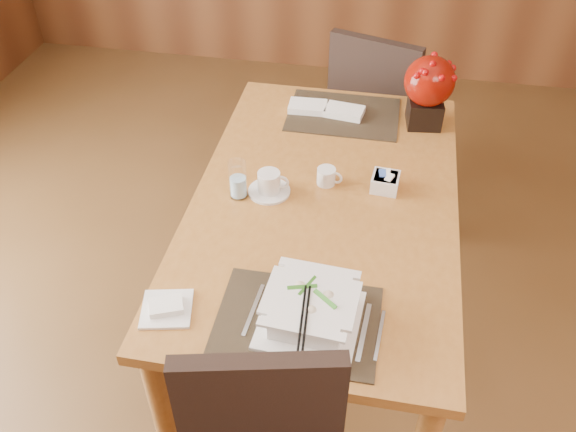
% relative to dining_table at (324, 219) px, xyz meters
% --- Properties ---
extents(dining_table, '(0.90, 1.50, 0.75)m').
position_rel_dining_table_xyz_m(dining_table, '(0.00, 0.00, 0.00)').
color(dining_table, '#A96C2F').
rests_on(dining_table, ground).
extents(placemat_near, '(0.45, 0.33, 0.01)m').
position_rel_dining_table_xyz_m(placemat_near, '(0.00, -0.55, 0.10)').
color(placemat_near, black).
rests_on(placemat_near, dining_table).
extents(placemat_far, '(0.45, 0.33, 0.01)m').
position_rel_dining_table_xyz_m(placemat_far, '(0.00, 0.55, 0.10)').
color(placemat_far, black).
rests_on(placemat_far, dining_table).
extents(soup_setting, '(0.29, 0.29, 0.11)m').
position_rel_dining_table_xyz_m(soup_setting, '(0.03, -0.55, 0.15)').
color(soup_setting, white).
rests_on(soup_setting, dining_table).
extents(coffee_cup, '(0.15, 0.15, 0.08)m').
position_rel_dining_table_xyz_m(coffee_cup, '(-0.20, -0.00, 0.13)').
color(coffee_cup, white).
rests_on(coffee_cup, dining_table).
extents(water_glass, '(0.08, 0.08, 0.14)m').
position_rel_dining_table_xyz_m(water_glass, '(-0.29, -0.04, 0.17)').
color(water_glass, silver).
rests_on(water_glass, dining_table).
extents(creamer_jug, '(0.10, 0.10, 0.06)m').
position_rel_dining_table_xyz_m(creamer_jug, '(-0.01, 0.09, 0.13)').
color(creamer_jug, white).
rests_on(creamer_jug, dining_table).
extents(sugar_caddy, '(0.10, 0.10, 0.06)m').
position_rel_dining_table_xyz_m(sugar_caddy, '(0.20, 0.09, 0.12)').
color(sugar_caddy, white).
rests_on(sugar_caddy, dining_table).
extents(berry_decor, '(0.20, 0.20, 0.29)m').
position_rel_dining_table_xyz_m(berry_decor, '(0.32, 0.54, 0.26)').
color(berry_decor, black).
rests_on(berry_decor, dining_table).
extents(napkins_far, '(0.31, 0.13, 0.03)m').
position_rel_dining_table_xyz_m(napkins_far, '(-0.06, 0.55, 0.12)').
color(napkins_far, white).
rests_on(napkins_far, dining_table).
extents(bread_plate, '(0.17, 0.17, 0.01)m').
position_rel_dining_table_xyz_m(bread_plate, '(-0.37, -0.58, 0.10)').
color(bread_plate, white).
rests_on(bread_plate, dining_table).
extents(far_chair, '(0.55, 0.55, 0.95)m').
position_rel_dining_table_xyz_m(far_chair, '(0.13, 0.97, -0.12)').
color(far_chair, black).
rests_on(far_chair, ground).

